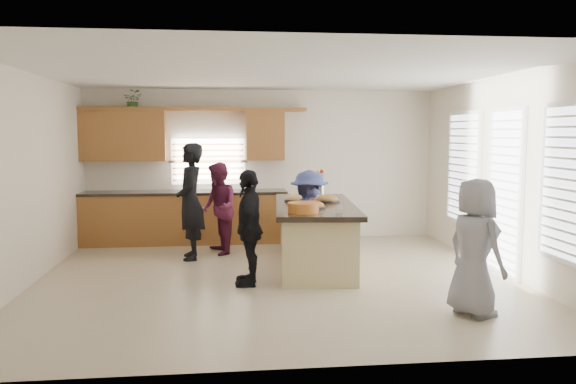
{
  "coord_description": "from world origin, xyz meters",
  "views": [
    {
      "loc": [
        -0.67,
        -7.56,
        2.0
      ],
      "look_at": [
        0.22,
        0.46,
        1.15
      ],
      "focal_mm": 35.0,
      "sensor_mm": 36.0,
      "label": 1
    }
  ],
  "objects": [
    {
      "name": "woman_left_mid",
      "position": [
        -0.81,
        1.66,
        0.76
      ],
      "size": [
        0.73,
        0.85,
        1.53
      ],
      "primitive_type": "imported",
      "rotation": [
        0.0,
        0.0,
        -1.35
      ],
      "color": "#5C1B37",
      "rests_on": "ground"
    },
    {
      "name": "woman_left_front",
      "position": [
        -0.38,
        -0.28,
        0.76
      ],
      "size": [
        0.45,
        0.92,
        1.53
      ],
      "primitive_type": "imported",
      "rotation": [
        0.0,
        0.0,
        -1.66
      ],
      "color": "black",
      "rests_on": "ground"
    },
    {
      "name": "back_cabinetry",
      "position": [
        -1.47,
        2.73,
        0.91
      ],
      "size": [
        4.08,
        0.66,
        2.46
      ],
      "color": "#965C2B",
      "rests_on": "ground"
    },
    {
      "name": "platter_front",
      "position": [
        0.53,
        0.17,
        0.98
      ],
      "size": [
        0.39,
        0.39,
        0.16
      ],
      "color": "black",
      "rests_on": "island"
    },
    {
      "name": "floor",
      "position": [
        0.0,
        0.0,
        0.0
      ],
      "size": [
        6.5,
        6.5,
        0.0
      ],
      "primitive_type": "plane",
      "color": "#C1AD8F",
      "rests_on": "ground"
    },
    {
      "name": "flower_vase",
      "position": [
        0.9,
        1.66,
        1.19
      ],
      "size": [
        0.14,
        0.14,
        0.45
      ],
      "color": "silver",
      "rests_on": "island"
    },
    {
      "name": "plate_stack",
      "position": [
        0.75,
        1.45,
        0.97
      ],
      "size": [
        0.19,
        0.19,
        0.05
      ],
      "primitive_type": "cylinder",
      "color": "#A98BCB",
      "rests_on": "island"
    },
    {
      "name": "clear_cup",
      "position": [
        0.8,
        -0.37,
        1.0
      ],
      "size": [
        0.09,
        0.09,
        0.1
      ],
      "primitive_type": "cylinder",
      "color": "white",
      "rests_on": "island"
    },
    {
      "name": "platter_mid",
      "position": [
        0.87,
        0.88,
        0.98
      ],
      "size": [
        0.4,
        0.4,
        0.16
      ],
      "color": "black",
      "rests_on": "island"
    },
    {
      "name": "woman_right_back",
      "position": [
        0.53,
        0.46,
        0.73
      ],
      "size": [
        0.67,
        1.01,
        1.46
      ],
      "primitive_type": "imported",
      "rotation": [
        0.0,
        0.0,
        1.43
      ],
      "color": "navy",
      "rests_on": "ground"
    },
    {
      "name": "potted_plant",
      "position": [
        -2.31,
        2.82,
        2.58
      ],
      "size": [
        0.33,
        0.29,
        0.36
      ],
      "primitive_type": "imported",
      "rotation": [
        0.0,
        0.0,
        -0.03
      ],
      "color": "#396729",
      "rests_on": "back_cabinetry"
    },
    {
      "name": "woman_right_front",
      "position": [
        2.02,
        -1.8,
        0.76
      ],
      "size": [
        0.71,
        0.86,
        1.51
      ],
      "primitive_type": "imported",
      "rotation": [
        0.0,
        0.0,
        1.93
      ],
      "color": "gray",
      "rests_on": "ground"
    },
    {
      "name": "salad_bowl",
      "position": [
        0.34,
        -0.26,
        1.02
      ],
      "size": [
        0.42,
        0.42,
        0.13
      ],
      "color": "#C96F24",
      "rests_on": "island"
    },
    {
      "name": "platter_back",
      "position": [
        0.4,
        1.04,
        0.98
      ],
      "size": [
        0.38,
        0.38,
        0.16
      ],
      "color": "black",
      "rests_on": "island"
    },
    {
      "name": "island",
      "position": [
        0.64,
        0.65,
        0.45
      ],
      "size": [
        1.39,
        2.79,
        0.95
      ],
      "rotation": [
        0.0,
        0.0,
        -0.09
      ],
      "color": "#CEBA80",
      "rests_on": "ground"
    },
    {
      "name": "woman_left_back",
      "position": [
        -1.24,
        1.35,
        0.92
      ],
      "size": [
        0.51,
        0.72,
        1.85
      ],
      "primitive_type": "imported",
      "rotation": [
        0.0,
        0.0,
        -1.47
      ],
      "color": "black",
      "rests_on": "ground"
    },
    {
      "name": "room_shell",
      "position": [
        0.0,
        0.0,
        1.9
      ],
      "size": [
        6.52,
        6.02,
        2.81
      ],
      "color": "silver",
      "rests_on": "ground"
    },
    {
      "name": "right_wall_glazing",
      "position": [
        3.22,
        -0.13,
        1.34
      ],
      "size": [
        0.06,
        4.0,
        2.25
      ],
      "color": "white",
      "rests_on": "ground"
    }
  ]
}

